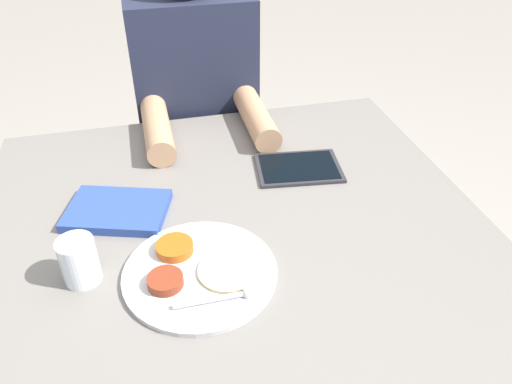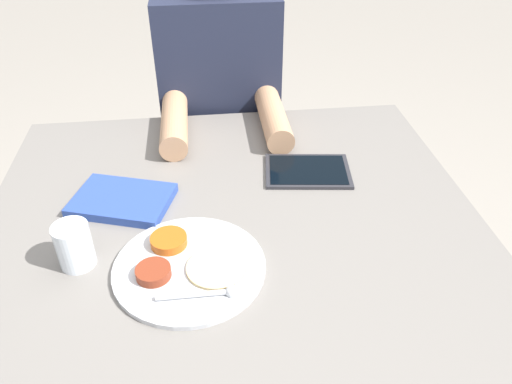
# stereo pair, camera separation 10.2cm
# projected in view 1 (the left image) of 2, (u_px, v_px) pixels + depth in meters

# --- Properties ---
(dining_table) EXTENTS (1.04, 0.99, 0.72)m
(dining_table) POSITION_uv_depth(u_px,v_px,m) (239.00, 336.00, 1.24)
(dining_table) COLOR slate
(dining_table) RESTS_ON ground_plane
(thali_tray) EXTENTS (0.28, 0.28, 0.03)m
(thali_tray) POSITION_uv_depth(u_px,v_px,m) (198.00, 271.00, 0.91)
(thali_tray) COLOR #B7BABF
(thali_tray) RESTS_ON dining_table
(red_notebook) EXTENTS (0.24, 0.20, 0.02)m
(red_notebook) POSITION_uv_depth(u_px,v_px,m) (118.00, 211.00, 1.05)
(red_notebook) COLOR silver
(red_notebook) RESTS_ON dining_table
(tablet_device) EXTENTS (0.22, 0.16, 0.01)m
(tablet_device) POSITION_uv_depth(u_px,v_px,m) (299.00, 168.00, 1.19)
(tablet_device) COLOR #28282D
(tablet_device) RESTS_ON dining_table
(person_diner) EXTENTS (0.35, 0.48, 1.19)m
(person_diner) POSITION_uv_depth(u_px,v_px,m) (200.00, 145.00, 1.60)
(person_diner) COLOR black
(person_diner) RESTS_ON ground_plane
(drinking_glass) EXTENTS (0.07, 0.07, 0.09)m
(drinking_glass) POSITION_uv_depth(u_px,v_px,m) (79.00, 261.00, 0.88)
(drinking_glass) COLOR silver
(drinking_glass) RESTS_ON dining_table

